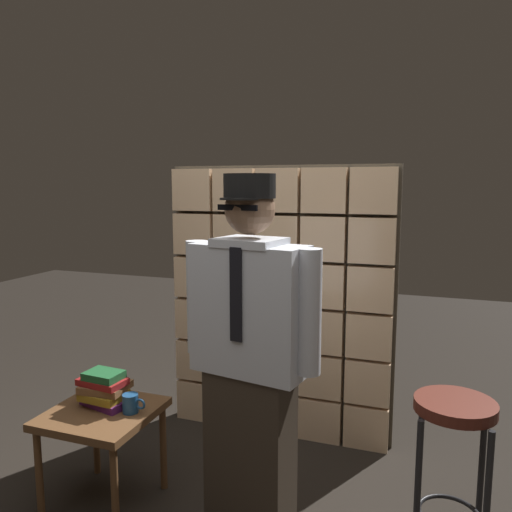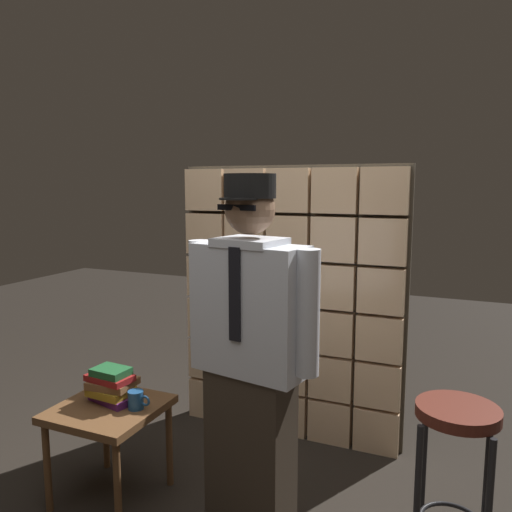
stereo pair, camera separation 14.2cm
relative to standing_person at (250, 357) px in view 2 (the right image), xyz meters
The scene contains 6 objects.
glass_block_wall 1.04m from the standing_person, 100.26° to the left, with size 1.50×0.10×1.80m.
standing_person is the anchor object (origin of this frame).
bar_stool 0.95m from the standing_person, ahead, with size 0.34×0.34×0.75m.
side_table 0.91m from the standing_person, behind, with size 0.52×0.52×0.51m.
book_stack 0.87m from the standing_person, behind, with size 0.27×0.21×0.19m.
coffee_mug 0.72m from the standing_person, behind, with size 0.13×0.08×0.09m.
Camera 2 is at (1.07, -1.70, 1.66)m, focal length 35.22 mm.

